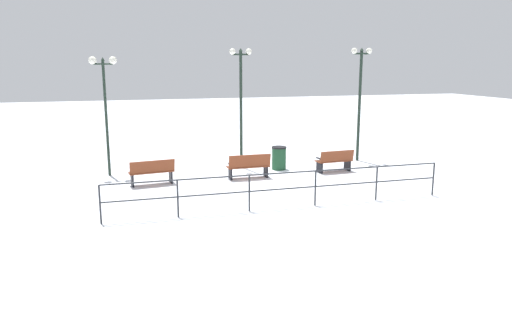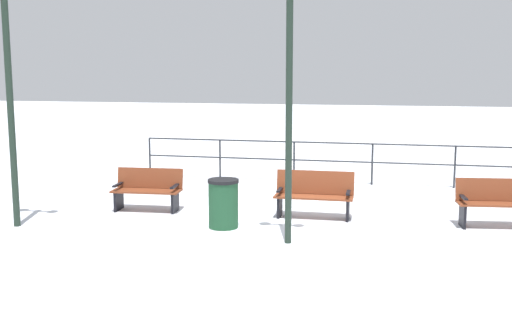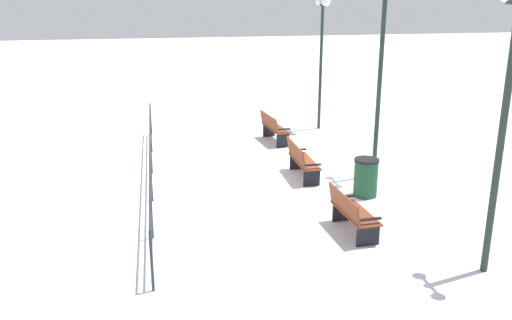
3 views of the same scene
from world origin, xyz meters
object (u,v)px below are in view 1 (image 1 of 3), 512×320
at_px(lamppost_far, 104,88).
at_px(bench_second, 249,166).
at_px(bench_nearest, 335,161).
at_px(trash_bin, 279,158).
at_px(lamppost_near, 360,88).
at_px(lamppost_middle, 241,89).
at_px(bench_third, 152,172).

bearing_deg(lamppost_far, bench_second, -111.23).
height_order(bench_nearest, trash_bin, trash_bin).
bearing_deg(lamppost_near, lamppost_middle, 90.00).
distance_m(bench_nearest, bench_third, 7.02).
height_order(lamppost_middle, lamppost_far, lamppost_middle).
height_order(bench_second, bench_third, bench_second).
relative_size(bench_second, lamppost_far, 0.36).
xyz_separation_m(bench_nearest, trash_bin, (1.03, 1.95, 0.02)).
distance_m(bench_third, trash_bin, 5.20).
bearing_deg(lamppost_far, bench_nearest, -101.94).
distance_m(bench_nearest, lamppost_far, 9.12).
height_order(lamppost_near, trash_bin, lamppost_near).
distance_m(bench_second, lamppost_middle, 3.32).
relative_size(bench_third, lamppost_middle, 0.34).
bearing_deg(lamppost_near, trash_bin, 101.08).
distance_m(lamppost_far, trash_bin, 7.16).
bearing_deg(bench_third, bench_second, -97.12).
bearing_deg(trash_bin, bench_third, 103.02).
bearing_deg(trash_bin, lamppost_near, -78.92).
xyz_separation_m(bench_second, lamppost_near, (1.93, -5.44, 2.69)).
relative_size(lamppost_near, trash_bin, 5.22).
bearing_deg(lamppost_middle, bench_second, 174.03).
bearing_deg(trash_bin, lamppost_middle, 60.91).
height_order(bench_nearest, lamppost_near, lamppost_near).
xyz_separation_m(lamppost_middle, trash_bin, (-0.76, -1.36, -2.71)).
distance_m(bench_third, lamppost_middle, 4.97).
distance_m(lamppost_middle, trash_bin, 3.12).
height_order(lamppost_far, trash_bin, lamppost_far).
distance_m(bench_nearest, lamppost_near, 3.78).
bearing_deg(bench_nearest, lamppost_near, -51.20).
relative_size(bench_third, lamppost_near, 0.33).
bearing_deg(bench_second, lamppost_middle, -6.83).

